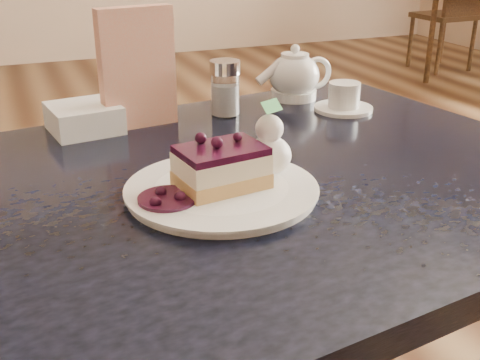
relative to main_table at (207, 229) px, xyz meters
name	(u,v)px	position (x,y,z in m)	size (l,w,h in m)	color
main_table	(207,229)	(0.00, 0.00, 0.00)	(1.30, 0.96, 0.75)	black
dessert_plate	(222,191)	(0.01, -0.05, 0.08)	(0.27, 0.27, 0.01)	white
cheesecake_slice	(221,167)	(0.01, -0.05, 0.12)	(0.13, 0.10, 0.06)	#D5964D
whipped_cream	(269,155)	(0.09, -0.03, 0.12)	(0.07, 0.07, 0.06)	white
berry_sauce	(167,199)	(-0.08, -0.07, 0.09)	(0.08, 0.08, 0.01)	black
tea_set	(304,81)	(0.34, 0.35, 0.12)	(0.22, 0.23, 0.11)	white
menu_card	(137,68)	(-0.03, 0.30, 0.19)	(0.14, 0.03, 0.22)	beige
sugar_shaker	(225,88)	(0.15, 0.31, 0.13)	(0.06, 0.06, 0.11)	white
napkin_stack	(84,118)	(-0.13, 0.31, 0.10)	(0.12, 0.12, 0.05)	white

